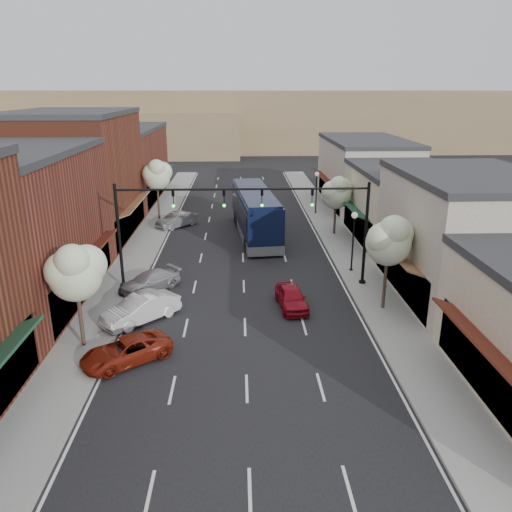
{
  "coord_description": "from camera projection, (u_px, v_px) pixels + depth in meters",
  "views": [
    {
      "loc": [
        -0.24,
        -23.07,
        12.67
      ],
      "look_at": [
        0.82,
        7.83,
        2.2
      ],
      "focal_mm": 35.0,
      "sensor_mm": 36.0,
      "label": 1
    }
  ],
  "objects": [
    {
      "name": "ground",
      "position": [
        245.0,
        344.0,
        25.91
      ],
      "size": [
        160.0,
        160.0,
        0.0
      ],
      "primitive_type": "plane",
      "color": "black",
      "rests_on": "ground"
    },
    {
      "name": "sidewalk_left",
      "position": [
        145.0,
        241.0,
        43.13
      ],
      "size": [
        2.8,
        73.0,
        0.15
      ],
      "primitive_type": "cube",
      "color": "gray",
      "rests_on": "ground"
    },
    {
      "name": "sidewalk_right",
      "position": [
        338.0,
        239.0,
        43.67
      ],
      "size": [
        2.8,
        73.0,
        0.15
      ],
      "primitive_type": "cube",
      "color": "gray",
      "rests_on": "ground"
    },
    {
      "name": "curb_left",
      "position": [
        162.0,
        241.0,
        43.17
      ],
      "size": [
        0.25,
        73.0,
        0.17
      ],
      "primitive_type": "cube",
      "color": "gray",
      "rests_on": "ground"
    },
    {
      "name": "curb_right",
      "position": [
        322.0,
        239.0,
        43.63
      ],
      "size": [
        0.25,
        73.0,
        0.17
      ],
      "primitive_type": "cube",
      "color": "gray",
      "rests_on": "ground"
    },
    {
      "name": "bldg_left_midnear",
      "position": [
        4.0,
        230.0,
        29.64
      ],
      "size": [
        10.14,
        14.1,
        9.4
      ],
      "color": "brown",
      "rests_on": "ground"
    },
    {
      "name": "bldg_left_midfar",
      "position": [
        76.0,
        177.0,
        42.65
      ],
      "size": [
        10.14,
        14.1,
        10.9
      ],
      "color": "brown",
      "rests_on": "ground"
    },
    {
      "name": "bldg_left_far",
      "position": [
        119.0,
        164.0,
        58.2
      ],
      "size": [
        10.14,
        18.1,
        8.4
      ],
      "color": "brown",
      "rests_on": "ground"
    },
    {
      "name": "bldg_right_midnear",
      "position": [
        466.0,
        237.0,
        30.78
      ],
      "size": [
        9.14,
        12.1,
        7.9
      ],
      "color": "#C1B3A5",
      "rests_on": "ground"
    },
    {
      "name": "bldg_right_midfar",
      "position": [
        403.0,
        205.0,
        42.38
      ],
      "size": [
        9.14,
        12.1,
        6.4
      ],
      "color": "beige",
      "rests_on": "ground"
    },
    {
      "name": "bldg_right_far",
      "position": [
        364.0,
        173.0,
        55.48
      ],
      "size": [
        9.14,
        16.1,
        7.4
      ],
      "color": "#C1B3A5",
      "rests_on": "ground"
    },
    {
      "name": "hill_far",
      "position": [
        239.0,
        120.0,
        109.19
      ],
      "size": [
        120.0,
        30.0,
        12.0
      ],
      "primitive_type": "cube",
      "color": "#7A6647",
      "rests_on": "ground"
    },
    {
      "name": "hill_near",
      "position": [
        112.0,
        134.0,
        97.66
      ],
      "size": [
        50.0,
        20.0,
        8.0
      ],
      "primitive_type": "cube",
      "color": "#7A6647",
      "rests_on": "ground"
    },
    {
      "name": "signal_mast_right",
      "position": [
        330.0,
        219.0,
        32.18
      ],
      "size": [
        8.22,
        0.46,
        7.0
      ],
      "color": "black",
      "rests_on": "ground"
    },
    {
      "name": "signal_mast_left",
      "position": [
        155.0,
        220.0,
        31.82
      ],
      "size": [
        8.22,
        0.46,
        7.0
      ],
      "color": "black",
      "rests_on": "ground"
    },
    {
      "name": "tree_right_near",
      "position": [
        390.0,
        239.0,
        28.49
      ],
      "size": [
        2.85,
        2.65,
        5.95
      ],
      "color": "#47382B",
      "rests_on": "ground"
    },
    {
      "name": "tree_right_far",
      "position": [
        337.0,
        192.0,
        43.78
      ],
      "size": [
        2.85,
        2.65,
        5.43
      ],
      "color": "#47382B",
      "rests_on": "ground"
    },
    {
      "name": "tree_left_near",
      "position": [
        75.0,
        271.0,
        24.24
      ],
      "size": [
        2.85,
        2.65,
        5.69
      ],
      "color": "#47382B",
      "rests_on": "ground"
    },
    {
      "name": "tree_left_far",
      "position": [
        157.0,
        174.0,
        48.73
      ],
      "size": [
        2.85,
        2.65,
        6.13
      ],
      "color": "#47382B",
      "rests_on": "ground"
    },
    {
      "name": "lamp_post_near",
      "position": [
        354.0,
        232.0,
        35.14
      ],
      "size": [
        0.44,
        0.44,
        4.44
      ],
      "color": "black",
      "rests_on": "ground"
    },
    {
      "name": "lamp_post_far",
      "position": [
        317.0,
        186.0,
        51.71
      ],
      "size": [
        0.44,
        0.44,
        4.44
      ],
      "color": "black",
      "rests_on": "ground"
    },
    {
      "name": "coach_bus",
      "position": [
        255.0,
        213.0,
        44.39
      ],
      "size": [
        4.19,
        13.54,
        4.07
      ],
      "rotation": [
        0.0,
        0.0,
        0.1
      ],
      "color": "black",
      "rests_on": "ground"
    },
    {
      "name": "red_hatchback",
      "position": [
        291.0,
        297.0,
        30.07
      ],
      "size": [
        2.0,
        4.03,
        1.32
      ],
      "primitive_type": "imported",
      "rotation": [
        0.0,
        0.0,
        0.12
      ],
      "color": "maroon",
      "rests_on": "ground"
    },
    {
      "name": "parked_car_a",
      "position": [
        126.0,
        351.0,
        24.08
      ],
      "size": [
        4.71,
        4.21,
        1.21
      ],
      "primitive_type": "imported",
      "rotation": [
        0.0,
        0.0,
        -0.94
      ],
      "color": "maroon",
      "rests_on": "ground"
    },
    {
      "name": "parked_car_b",
      "position": [
        141.0,
        309.0,
        28.28
      ],
      "size": [
        4.43,
        4.39,
        1.52
      ],
      "primitive_type": "imported",
      "rotation": [
        0.0,
        0.0,
        -0.79
      ],
      "color": "silver",
      "rests_on": "ground"
    },
    {
      "name": "parked_car_c",
      "position": [
        149.0,
        281.0,
        32.71
      ],
      "size": [
        4.32,
        4.09,
        1.23
      ],
      "primitive_type": "imported",
      "rotation": [
        0.0,
        0.0,
        -0.85
      ],
      "color": "#ABAAAF",
      "rests_on": "ground"
    },
    {
      "name": "parked_car_e",
      "position": [
        177.0,
        220.0,
        47.47
      ],
      "size": [
        3.98,
        4.17,
        1.41
      ],
      "primitive_type": "imported",
      "rotation": [
        0.0,
        0.0,
        -0.74
      ],
      "color": "gray",
      "rests_on": "ground"
    }
  ]
}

